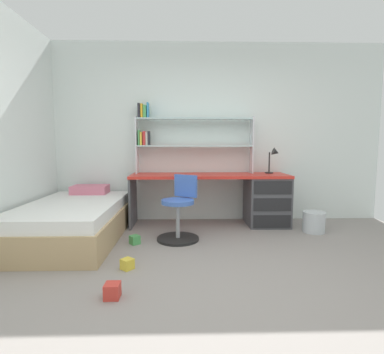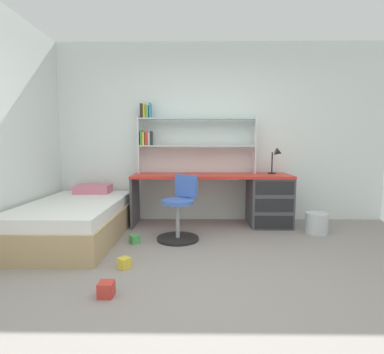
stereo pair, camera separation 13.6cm
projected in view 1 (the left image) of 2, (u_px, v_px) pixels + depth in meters
name	position (u px, v px, depth m)	size (l,w,h in m)	color
ground_plane	(220.00, 287.00, 2.48)	(5.52, 5.50, 0.02)	gray
room_shell	(111.00, 129.00, 3.44)	(5.52, 5.50, 2.71)	silver
desk	(251.00, 196.00, 4.36)	(2.26, 0.62, 0.75)	red
bookshelf_hutch	(181.00, 134.00, 4.42)	(1.74, 0.22, 1.04)	silver
desk_lamp	(274.00, 156.00, 4.40)	(0.20, 0.16, 0.38)	black
swivel_chair	(179.00, 214.00, 3.67)	(0.52, 0.52, 0.79)	black
bed_platform	(74.00, 221.00, 3.70)	(1.13, 1.90, 0.58)	tan
waste_bin	(314.00, 222.00, 4.00)	(0.29, 0.29, 0.28)	silver
toy_block_red_0	(112.00, 291.00, 2.27)	(0.12, 0.12, 0.12)	red
toy_block_green_1	(135.00, 240.00, 3.52)	(0.10, 0.10, 0.10)	#479E51
toy_block_yellow_2	(127.00, 264.00, 2.80)	(0.10, 0.10, 0.10)	gold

